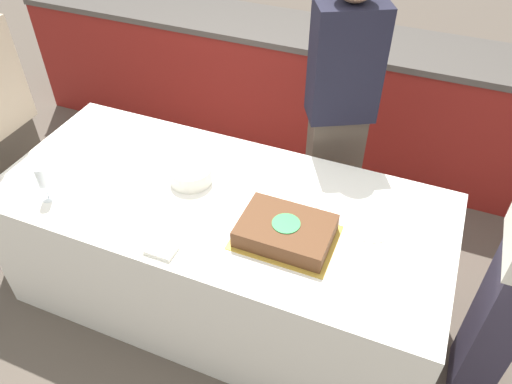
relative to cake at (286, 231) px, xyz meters
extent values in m
plane|color=brown|center=(-0.37, 0.12, -0.78)|extent=(14.00, 14.00, 0.00)
cube|color=maroon|center=(-0.37, 1.66, -0.34)|extent=(4.40, 0.55, 0.88)
cube|color=#4C4742|center=(-0.37, 1.66, 0.12)|extent=(4.40, 0.58, 0.04)
cube|color=white|center=(-0.37, 0.12, -0.41)|extent=(2.13, 0.94, 0.74)
cube|color=gold|center=(0.00, 0.00, -0.04)|extent=(0.43, 0.32, 0.00)
cube|color=#56331C|center=(0.00, 0.00, 0.00)|extent=(0.39, 0.28, 0.08)
cylinder|color=green|center=(0.00, 0.00, 0.04)|extent=(0.12, 0.12, 0.00)
cylinder|color=white|center=(-0.55, 0.18, 0.00)|extent=(0.20, 0.20, 0.08)
cylinder|color=white|center=(-1.10, -0.18, -0.04)|extent=(0.07, 0.07, 0.00)
cylinder|color=white|center=(-1.10, -0.18, 0.00)|extent=(0.01, 0.01, 0.07)
cylinder|color=white|center=(-1.10, -0.18, 0.08)|extent=(0.05, 0.05, 0.10)
cylinder|color=white|center=(0.01, 0.29, -0.04)|extent=(0.17, 0.17, 0.00)
cylinder|color=white|center=(0.32, 0.19, -0.04)|extent=(0.17, 0.17, 0.00)
cube|color=white|center=(-0.45, -0.27, -0.03)|extent=(0.12, 0.09, 0.02)
cube|color=#4C4238|center=(0.00, 0.81, -0.34)|extent=(0.33, 0.28, 0.88)
cube|color=black|center=(0.00, 0.81, 0.39)|extent=(0.39, 0.33, 0.59)
cube|color=#4C4238|center=(-1.66, 0.12, -0.38)|extent=(0.16, 0.31, 0.80)
cube|color=#383347|center=(0.92, 0.12, -0.34)|extent=(0.16, 0.30, 0.89)
camera|label=1|loc=(0.44, -1.40, 1.51)|focal=35.00mm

